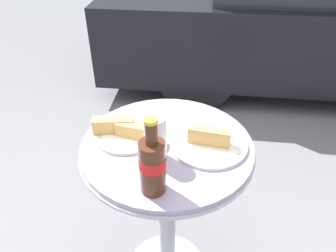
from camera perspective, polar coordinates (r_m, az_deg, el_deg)
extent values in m
cylinder|color=#B7B7BC|center=(1.37, -0.14, -15.53)|extent=(0.07, 0.07, 0.72)
cylinder|color=#B7B7BC|center=(1.11, -0.17, -4.00)|extent=(0.59, 0.59, 0.01)
cylinder|color=#9E93B2|center=(1.10, -0.17, -3.40)|extent=(0.58, 0.58, 0.02)
cylinder|color=#4C2819|center=(0.89, -2.72, -7.23)|extent=(0.07, 0.07, 0.17)
cylinder|color=red|center=(0.87, -2.75, -6.28)|extent=(0.07, 0.07, 0.04)
cylinder|color=#4C2819|center=(0.81, -2.94, -1.23)|extent=(0.03, 0.03, 0.07)
cylinder|color=gold|center=(0.79, -3.03, 0.98)|extent=(0.04, 0.04, 0.01)
cylinder|color=black|center=(1.00, -2.20, -2.93)|extent=(0.06, 0.06, 0.12)
cylinder|color=silver|center=(0.99, -2.23, -2.16)|extent=(0.07, 0.07, 0.15)
cylinder|color=silver|center=(1.14, -7.25, -1.41)|extent=(0.22, 0.22, 0.01)
cube|color=white|center=(1.13, -7.28, -1.13)|extent=(0.16, 0.16, 0.00)
cube|color=tan|center=(1.13, -9.50, 0.18)|extent=(0.14, 0.06, 0.05)
cube|color=tan|center=(1.10, -5.23, -0.81)|extent=(0.15, 0.07, 0.05)
cylinder|color=silver|center=(1.10, 7.05, -3.03)|extent=(0.26, 0.26, 0.01)
cube|color=white|center=(1.09, 7.07, -2.74)|extent=(0.19, 0.19, 0.00)
cube|color=tan|center=(1.07, 7.18, -1.68)|extent=(0.14, 0.06, 0.06)
cylinder|color=black|center=(4.04, 6.02, 19.09)|extent=(0.61, 0.21, 0.61)
cylinder|color=black|center=(2.60, 5.00, 9.50)|extent=(0.61, 0.21, 0.61)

